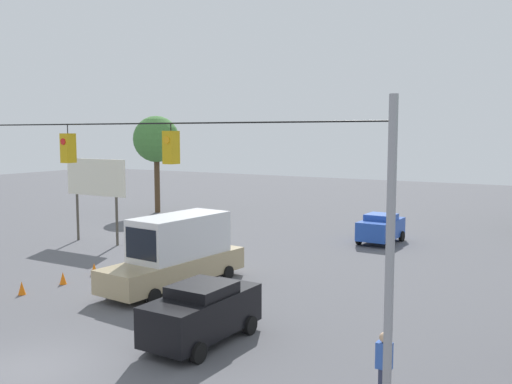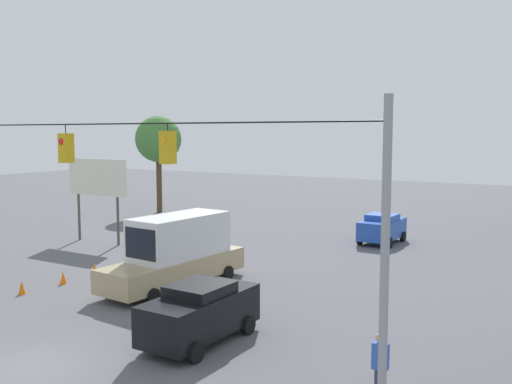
% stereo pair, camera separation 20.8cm
% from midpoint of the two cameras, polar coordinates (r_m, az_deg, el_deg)
% --- Properties ---
extents(ground_plane, '(140.00, 140.00, 0.00)m').
position_cam_midpoint_polar(ground_plane, '(18.56, -22.12, -16.17)').
color(ground_plane, '#56565B').
extents(overhead_signal_span, '(20.33, 0.38, 7.68)m').
position_cam_midpoint_polar(overhead_signal_span, '(18.43, -18.37, -0.81)').
color(overhead_signal_span, '#939399').
rests_on(overhead_signal_span, ground_plane).
extents(box_truck_tan_withflow_mid, '(2.91, 7.53, 3.18)m').
position_cam_midpoint_polar(box_truck_tan_withflow_mid, '(25.83, -8.09, -5.93)').
color(box_truck_tan_withflow_mid, tan).
rests_on(box_truck_tan_withflow_mid, ground_plane).
extents(sedan_black_crossing_near, '(2.13, 4.46, 1.96)m').
position_cam_midpoint_polar(sedan_black_crossing_near, '(19.10, -5.68, -11.84)').
color(sedan_black_crossing_near, black).
rests_on(sedan_black_crossing_near, ground_plane).
extents(sedan_blue_oncoming_deep, '(2.19, 3.87, 1.82)m').
position_cam_midpoint_polar(sedan_blue_oncoming_deep, '(36.36, 12.22, -3.52)').
color(sedan_blue_oncoming_deep, '#234CB2').
rests_on(sedan_blue_oncoming_deep, ground_plane).
extents(traffic_cone_nearest, '(0.32, 0.32, 0.57)m').
position_cam_midpoint_polar(traffic_cone_nearest, '(26.49, -22.58, -8.86)').
color(traffic_cone_nearest, orange).
rests_on(traffic_cone_nearest, ground_plane).
extents(traffic_cone_second, '(0.32, 0.32, 0.57)m').
position_cam_midpoint_polar(traffic_cone_second, '(27.59, -18.95, -8.15)').
color(traffic_cone_second, orange).
rests_on(traffic_cone_second, ground_plane).
extents(traffic_cone_third, '(0.32, 0.32, 0.57)m').
position_cam_midpoint_polar(traffic_cone_third, '(28.97, -16.08, -7.38)').
color(traffic_cone_third, orange).
rests_on(traffic_cone_third, ground_plane).
extents(roadside_billboard, '(4.86, 0.16, 5.24)m').
position_cam_midpoint_polar(roadside_billboard, '(36.67, -15.89, 1.01)').
color(roadside_billboard, '#4C473D').
rests_on(roadside_billboard, ground_plane).
extents(pedestrian, '(0.40, 0.28, 1.82)m').
position_cam_midpoint_polar(pedestrian, '(15.49, 12.28, -16.67)').
color(pedestrian, '#2D334C').
rests_on(pedestrian, ground_plane).
extents(tree_horizon_left, '(3.94, 3.94, 8.28)m').
position_cam_midpoint_polar(tree_horizon_left, '(49.52, -10.05, 5.16)').
color(tree_horizon_left, '#4C3823').
rests_on(tree_horizon_left, ground_plane).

